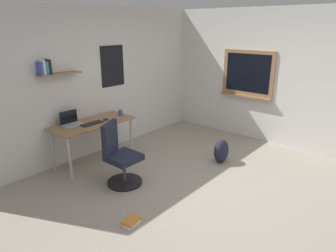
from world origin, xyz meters
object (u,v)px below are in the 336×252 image
Objects in this scene: keyboard at (92,124)px; coffee_mug at (120,112)px; office_chair at (120,158)px; laptop at (71,122)px; computer_mouse at (106,119)px; backpack at (221,151)px; book_stack_on_floor at (131,222)px; desk at (93,126)px.

coffee_mug is (0.66, 0.05, 0.04)m from keyboard.
office_chair is 3.06× the size of laptop.
computer_mouse is 2.06m from backpack.
computer_mouse is 0.43× the size of book_stack_on_floor.
coffee_mug is at bearing 4.34° from keyboard.
laptop is 0.57m from computer_mouse.
laptop reaches higher than book_stack_on_floor.
coffee_mug is at bearing 51.49° from book_stack_on_floor.
laptop is at bearing 95.47° from office_chair.
book_stack_on_floor is (-0.72, -1.68, -0.70)m from keyboard.
coffee_mug is 0.22× the size of backpack.
keyboard is at bearing 80.43° from office_chair.
desk is 3.34× the size of backpack.
book_stack_on_floor is (-2.20, -0.09, -0.18)m from backpack.
laptop is 0.92m from coffee_mug.
coffee_mug is (0.90, -0.18, -0.01)m from laptop.
laptop is 2.98× the size of computer_mouse.
keyboard is 1.96m from book_stack_on_floor.
coffee_mug is 2.34m from book_stack_on_floor.
laptop is 0.33m from keyboard.
office_chair is at bearing -99.57° from keyboard.
office_chair is at bearing 154.85° from backpack.
laptop reaches higher than computer_mouse.
backpack is (0.82, -1.64, -0.56)m from coffee_mug.
book_stack_on_floor is at bearing -177.60° from backpack.
office_chair reaches higher than keyboard.
desk is 0.24m from computer_mouse.
laptop is at bearing 154.45° from desk.
desk is 4.45× the size of laptop.
desk is 15.00× the size of coffee_mug.
office_chair is 3.93× the size of book_stack_on_floor.
book_stack_on_floor is at bearing -124.25° from office_chair.
office_chair is 1.24m from coffee_mug.
office_chair reaches higher than desk.
coffee_mug is 0.38× the size of book_stack_on_floor.
desk reaches higher than backpack.
backpack is at bearing -47.11° from keyboard.
keyboard is at bearing 132.89° from backpack.
laptop is 2.57m from backpack.
keyboard is at bearing 180.00° from computer_mouse.
keyboard reaches higher than book_stack_on_floor.
book_stack_on_floor is at bearing -104.07° from laptop.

